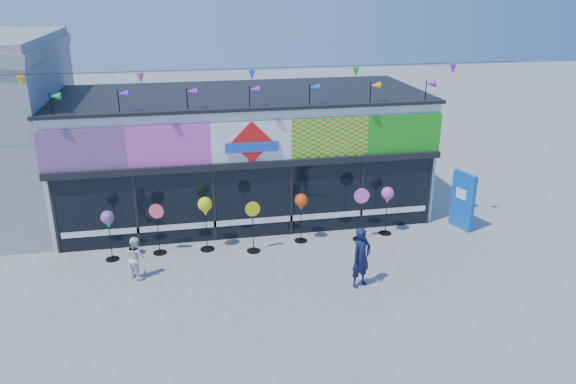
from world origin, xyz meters
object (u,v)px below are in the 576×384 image
object	(u,v)px
spinner_1	(158,228)
spinner_4	(301,204)
adult_man	(361,258)
blue_sign	(463,201)
spinner_6	(387,197)
spinner_5	(361,213)
spinner_0	(108,221)
spinner_3	(253,226)
spinner_2	(205,208)
child	(136,257)

from	to	relation	value
spinner_1	spinner_4	bearing A→B (deg)	0.21
spinner_4	adult_man	size ratio (longest dim) A/B	0.95
spinner_4	blue_sign	bearing A→B (deg)	0.25
spinner_4	adult_man	xyz separation A→B (m)	(0.95, -2.97, -0.43)
spinner_6	spinner_5	bearing A→B (deg)	-163.35
spinner_1	spinner_5	distance (m)	6.11
spinner_0	spinner_3	xyz separation A→B (m)	(4.08, -0.24, -0.38)
blue_sign	spinner_6	xyz separation A→B (m)	(-2.57, 0.01, 0.32)
spinner_5	adult_man	xyz separation A→B (m)	(-0.87, -2.72, -0.08)
spinner_0	spinner_3	bearing A→B (deg)	-3.40
spinner_3	spinner_6	xyz separation A→B (m)	(4.30, 0.46, 0.43)
spinner_3	adult_man	bearing A→B (deg)	-45.62
spinner_0	spinner_4	world-z (taller)	spinner_4
blue_sign	spinner_2	bearing A→B (deg)	164.47
spinner_6	spinner_2	bearing A→B (deg)	-179.20
child	spinner_2	bearing A→B (deg)	-92.08
spinner_3	adult_man	size ratio (longest dim) A/B	0.96
spinner_4	spinner_2	bearing A→B (deg)	-179.08
spinner_5	child	world-z (taller)	spinner_5
adult_man	spinner_3	bearing A→B (deg)	107.57
spinner_2	spinner_3	bearing A→B (deg)	-15.60
spinner_6	child	distance (m)	7.77
spinner_2	spinner_0	bearing A→B (deg)	-177.20
spinner_2	adult_man	size ratio (longest dim) A/B	1.02
spinner_4	spinner_6	bearing A→B (deg)	0.68
spinner_1	spinner_3	distance (m)	2.77
spinner_2	spinner_1	bearing A→B (deg)	178.73
spinner_0	spinner_1	bearing A→B (deg)	7.02
spinner_1	spinner_0	bearing A→B (deg)	-172.98
adult_man	spinner_0	bearing A→B (deg)	130.21
spinner_3	child	size ratio (longest dim) A/B	1.33
spinner_0	blue_sign	bearing A→B (deg)	1.06
spinner_4	child	size ratio (longest dim) A/B	1.32
spinner_2	spinner_4	world-z (taller)	spinner_2
spinner_2	child	xyz separation A→B (m)	(-1.97, -1.33, -0.75)
spinner_4	spinner_5	size ratio (longest dim) A/B	0.92
blue_sign	spinner_0	world-z (taller)	blue_sign
spinner_1	spinner_3	bearing A→B (deg)	-8.44
spinner_3	spinner_5	xyz separation A→B (m)	(3.36, 0.18, 0.06)
blue_sign	spinner_6	size ratio (longest dim) A/B	1.19
spinner_1	spinner_6	bearing A→B (deg)	0.39
spinner_1	spinner_6	size ratio (longest dim) A/B	0.99
spinner_0	spinner_2	size ratio (longest dim) A/B	0.91
spinner_0	spinner_5	xyz separation A→B (m)	(7.44, -0.07, -0.32)
spinner_2	spinner_3	distance (m)	1.49
spinner_6	spinner_3	bearing A→B (deg)	-173.96
spinner_2	spinner_5	size ratio (longest dim) A/B	0.99
blue_sign	spinner_6	bearing A→B (deg)	163.77
spinner_4	spinner_6	world-z (taller)	spinner_6
spinner_4	spinner_1	bearing A→B (deg)	-179.79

